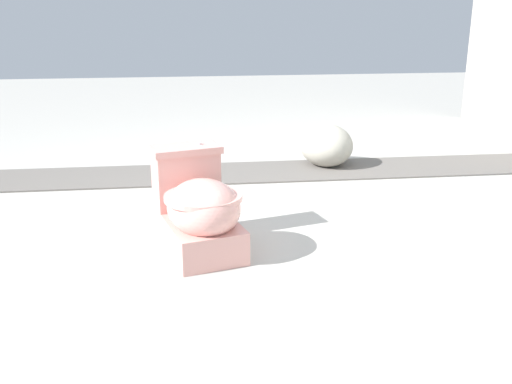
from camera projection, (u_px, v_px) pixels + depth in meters
The scene contains 4 objects.
ground_plane at pixel (225, 230), 3.39m from camera, with size 14.00×14.00×0.00m, color #A8A59E.
gravel_strip at pixel (280, 171), 4.51m from camera, with size 0.56×8.00×0.01m, color #605B56.
toilet at pixel (198, 209), 3.07m from camera, with size 0.70×0.52×0.52m.
boulder_near at pixel (326, 145), 4.63m from camera, with size 0.43×0.39×0.33m, color #ADA899.
Camera 1 is at (3.15, -0.21, 1.25)m, focal length 42.00 mm.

